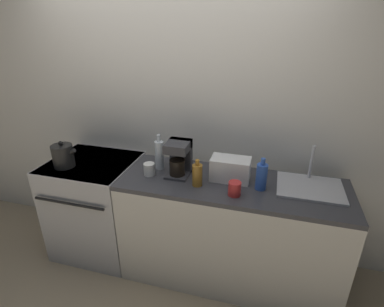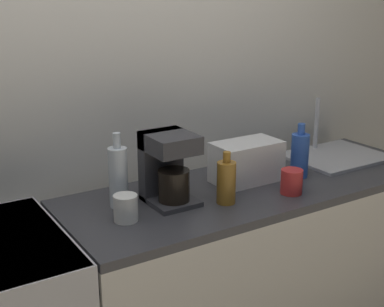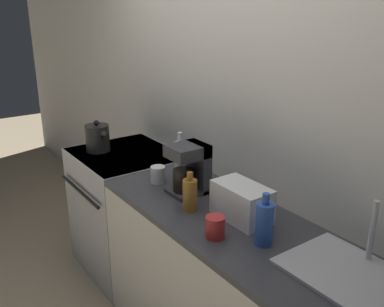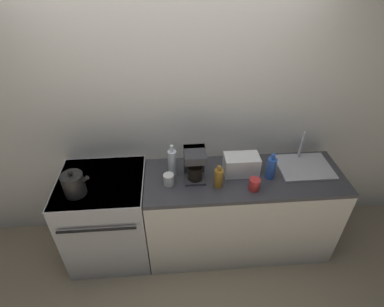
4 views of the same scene
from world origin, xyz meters
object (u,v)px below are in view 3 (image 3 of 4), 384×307
Objects in this scene: bottle_amber at (190,195)px; cup_red at (215,227)px; bottle_clear at (180,160)px; kettle at (98,138)px; cup_white at (158,174)px; stove at (128,209)px; bottle_blue at (264,223)px; toaster at (242,202)px; coffee_maker at (191,167)px.

cup_red is (0.29, -0.06, -0.04)m from bottle_amber.
cup_red is at bearing -20.98° from bottle_clear.
cup_white is (0.76, 0.05, -0.05)m from kettle.
stove is 1.40m from cup_red.
bottle_blue is at bearing 2.62° from kettle.
toaster is at bearing 35.23° from bottle_amber.
coffee_maker is at bearing 19.98° from cup_white.
cup_red is at bearing -2.54° from kettle.
bottle_amber is at bearing -0.11° from kettle.
bottle_blue is at bearing -5.35° from coffee_maker.
bottle_blue is at bearing -18.58° from toaster.
cup_white is at bearing -170.92° from toaster.
bottle_blue is at bearing -2.34° from stove.
cup_red is at bearing -8.75° from stove.
stove is at bearing -174.95° from bottle_clear.
bottle_blue is 2.47× the size of cup_white.
toaster is (1.23, 0.02, 0.54)m from stove.
bottle_blue reaches higher than stove.
bottle_amber is at bearing -27.16° from bottle_clear.
kettle is 1.46m from cup_red.
stove is 4.01× the size of kettle.
bottle_amber is (-0.22, -0.16, -0.00)m from toaster.
cup_white is at bearing -7.76° from stove.
bottle_blue is (1.63, 0.07, 0.01)m from kettle.
bottle_amber reaches higher than cup_red.
coffee_maker is at bearing 157.23° from cup_red.
toaster is 1.05× the size of coffee_maker.
cup_white is at bearing -178.62° from bottle_blue.
toaster is 0.25m from bottle_blue.
bottle_clear reaches higher than bottle_amber.
coffee_maker is 0.26m from cup_white.
bottle_clear is at bearing 163.75° from coffee_maker.
coffee_maker is 2.75× the size of cup_red.
toaster is 1.01× the size of bottle_clear.
kettle is at bearing -173.64° from toaster.
kettle is 0.81× the size of coffee_maker.
toaster is 0.41m from coffee_maker.
bottle_clear reaches higher than toaster.
coffee_maker is 1.15× the size of bottle_blue.
bottle_clear is (-0.60, 0.04, 0.03)m from toaster.
bottle_clear is at bearing 159.02° from cup_red.
bottle_clear is 0.85m from bottle_blue.
bottle_amber is at bearing -170.55° from bottle_blue.
cup_red is (-0.17, -0.14, -0.05)m from bottle_blue.
kettle is 0.77× the size of toaster.
stove is 1.15m from bottle_amber.
bottle_blue is (0.65, -0.06, -0.05)m from coffee_maker.
cup_white is at bearing -105.09° from bottle_clear.
kettle is 0.93× the size of bottle_blue.
coffee_maker reaches higher than stove.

